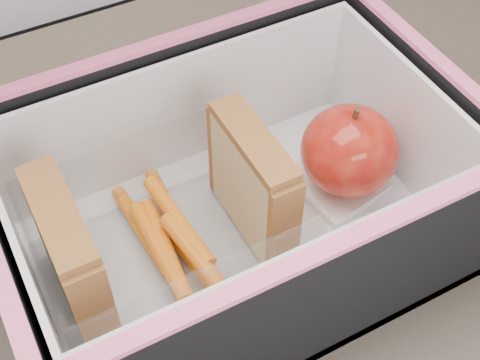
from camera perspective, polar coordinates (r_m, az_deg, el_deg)
name	(u,v)px	position (r m, az deg, el deg)	size (l,w,h in m)	color
kitchen_table	(252,284)	(0.61, 1.00, -8.88)	(1.20, 0.80, 0.75)	brown
lunch_bag	(231,183)	(0.47, -0.78, -0.29)	(0.33, 0.28, 0.33)	black
plastic_tub	(168,232)	(0.47, -6.18, -4.42)	(0.18, 0.13, 0.07)	white
sandwich_left	(71,257)	(0.45, -14.22, -6.39)	(0.02, 0.09, 0.10)	beige
sandwich_right	(253,184)	(0.48, 1.08, -0.32)	(0.02, 0.09, 0.10)	beige
carrot_sticks	(173,241)	(0.49, -5.71, -5.23)	(0.04, 0.15, 0.03)	#E45C07
paper_napkin	(335,177)	(0.55, 8.12, 0.25)	(0.07, 0.07, 0.01)	white
red_apple	(349,151)	(0.52, 9.31, 2.49)	(0.10, 0.10, 0.08)	#900001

